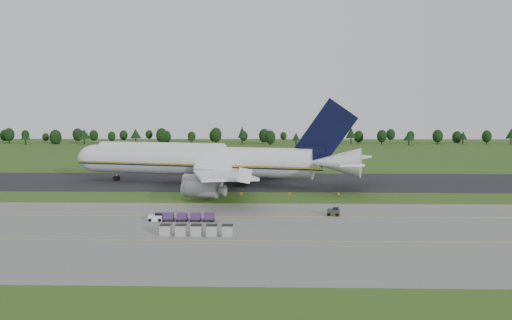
{
  "coord_description": "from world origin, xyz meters",
  "views": [
    {
      "loc": [
        7.84,
        -112.52,
        18.4
      ],
      "look_at": [
        4.84,
        2.0,
        8.44
      ],
      "focal_mm": 35.0,
      "sensor_mm": 36.0,
      "label": 1
    }
  ],
  "objects_px": {
    "baggage_train": "(181,217)",
    "edge_markers": "(290,194)",
    "aircraft": "(202,160)",
    "utility_cart": "(333,213)",
    "uld_row": "(196,230)"
  },
  "relations": [
    {
      "from": "aircraft",
      "to": "utility_cart",
      "type": "xyz_separation_m",
      "value": [
        30.13,
        -42.99,
        -5.94
      ]
    },
    {
      "from": "aircraft",
      "to": "edge_markers",
      "type": "distance_m",
      "value": 30.05
    },
    {
      "from": "aircraft",
      "to": "uld_row",
      "type": "xyz_separation_m",
      "value": [
        6.94,
        -59.14,
        -5.68
      ]
    },
    {
      "from": "utility_cart",
      "to": "edge_markers",
      "type": "relative_size",
      "value": 0.1
    },
    {
      "from": "aircraft",
      "to": "edge_markers",
      "type": "height_order",
      "value": "aircraft"
    },
    {
      "from": "utility_cart",
      "to": "edge_markers",
      "type": "xyz_separation_m",
      "value": [
        -7.04,
        24.83,
        -0.38
      ]
    },
    {
      "from": "baggage_train",
      "to": "edge_markers",
      "type": "height_order",
      "value": "baggage_train"
    },
    {
      "from": "aircraft",
      "to": "baggage_train",
      "type": "height_order",
      "value": "aircraft"
    },
    {
      "from": "baggage_train",
      "to": "uld_row",
      "type": "relative_size",
      "value": 1.03
    },
    {
      "from": "utility_cart",
      "to": "edge_markers",
      "type": "height_order",
      "value": "utility_cart"
    },
    {
      "from": "baggage_train",
      "to": "edge_markers",
      "type": "relative_size",
      "value": 0.5
    },
    {
      "from": "baggage_train",
      "to": "utility_cart",
      "type": "xyz_separation_m",
      "value": [
        27.56,
        5.54,
        -0.16
      ]
    },
    {
      "from": "aircraft",
      "to": "edge_markers",
      "type": "xyz_separation_m",
      "value": [
        23.09,
        -18.16,
        -6.32
      ]
    },
    {
      "from": "baggage_train",
      "to": "utility_cart",
      "type": "bearing_deg",
      "value": 11.36
    },
    {
      "from": "edge_markers",
      "to": "utility_cart",
      "type": "bearing_deg",
      "value": -74.17
    }
  ]
}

